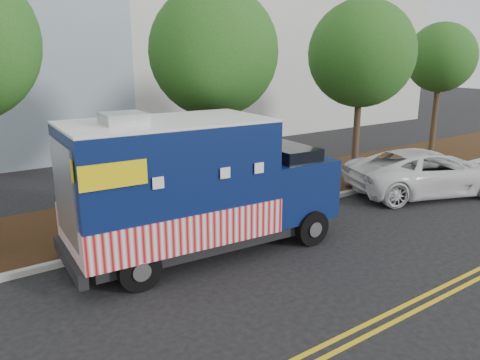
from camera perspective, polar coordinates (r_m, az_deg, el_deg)
ground at (r=12.68m, az=1.42°, el=-7.44°), size 120.00×120.00×0.00m
curb at (r=13.71m, az=-2.10°, el=-5.32°), size 120.00×0.18×0.15m
mulch_strip at (r=15.41m, az=-6.42°, el=-3.06°), size 120.00×4.00×0.15m
centerline_near at (r=9.86m, az=17.72°, el=-15.20°), size 120.00×0.10×0.01m
centerline_far at (r=9.74m, az=18.93°, el=-15.72°), size 120.00×0.10×0.01m
tree_b at (r=14.94m, az=-3.23°, el=15.28°), size 4.00×4.00×6.92m
tree_c at (r=18.78m, az=14.59°, el=14.65°), size 4.01×4.01×6.87m
tree_d at (r=24.04m, az=23.30°, el=13.51°), size 3.15×3.15×6.27m
sign_post at (r=12.17m, az=-17.80°, el=-3.16°), size 0.06×0.06×2.40m
food_truck at (r=11.49m, az=-5.82°, el=-1.22°), size 7.07×3.07×3.64m
white_car at (r=17.91m, az=21.86°, el=0.91°), size 6.30×4.49×1.59m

